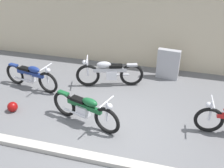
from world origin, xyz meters
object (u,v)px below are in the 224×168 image
object	(u,v)px
helmet	(13,107)
motorcycle_silver	(109,73)
motorcycle_green	(85,109)
stone_marker	(168,64)
motorcycle_blue	(31,76)

from	to	relation	value
helmet	motorcycle_silver	world-z (taller)	motorcycle_silver
helmet	motorcycle_silver	size ratio (longest dim) A/B	0.14
motorcycle_silver	motorcycle_green	world-z (taller)	motorcycle_silver
stone_marker	motorcycle_blue	xyz separation A→B (m)	(-4.13, -1.84, -0.08)
motorcycle_blue	motorcycle_silver	bearing A→B (deg)	29.52
motorcycle_silver	motorcycle_green	size ratio (longest dim) A/B	1.04
helmet	stone_marker	bearing A→B (deg)	37.92
motorcycle_blue	motorcycle_green	size ratio (longest dim) A/B	0.99
stone_marker	helmet	size ratio (longest dim) A/B	3.63
stone_marker	motorcycle_green	distance (m)	3.63
stone_marker	motorcycle_green	size ratio (longest dim) A/B	0.51
motorcycle_silver	motorcycle_green	bearing A→B (deg)	71.42
helmet	motorcycle_green	distance (m)	2.20
stone_marker	motorcycle_silver	world-z (taller)	stone_marker
stone_marker	motorcycle_blue	world-z (taller)	stone_marker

